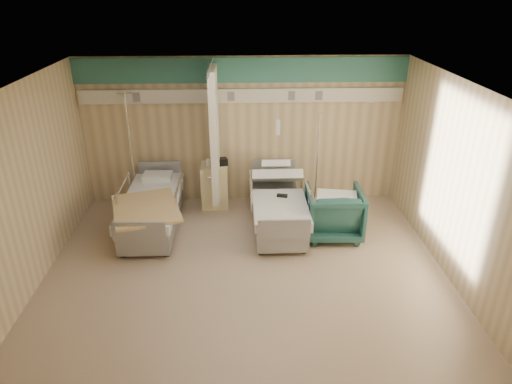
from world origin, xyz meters
TOP-DOWN VIEW (x-y plane):
  - ground at (0.00, 0.00)m, footprint 6.00×5.00m
  - room_walls at (-0.03, 0.25)m, footprint 6.04×5.04m
  - bed_right at (0.60, 1.30)m, footprint 1.00×2.16m
  - bed_left at (-1.60, 1.30)m, footprint 1.00×2.16m
  - bedside_cabinet at (-0.55, 2.20)m, footprint 0.50×0.48m
  - visitor_armchair at (1.52, 0.99)m, footprint 0.94×0.97m
  - waffle_blanket at (1.54, 0.95)m, footprint 0.75×0.69m
  - iv_stand_right at (1.38, 2.12)m, footprint 0.33×0.33m
  - iv_stand_left at (-2.08, 2.28)m, footprint 0.40×0.40m
  - call_remote at (0.66, 1.23)m, footprint 0.20×0.12m
  - tan_blanket at (-1.60, 0.84)m, footprint 1.33×1.50m
  - toiletry_bag at (-0.42, 2.19)m, footprint 0.27×0.21m
  - white_cup at (-0.65, 2.18)m, footprint 0.10×0.10m

SIDE VIEW (x-z plane):
  - ground at x=0.00m, z-range 0.00..0.00m
  - bed_right at x=0.60m, z-range 0.00..0.63m
  - bed_left at x=-1.60m, z-range 0.00..0.63m
  - iv_stand_right at x=1.38m, z-range -0.55..1.31m
  - bedside_cabinet at x=-0.55m, z-range 0.00..0.85m
  - visitor_armchair at x=1.52m, z-range 0.00..0.85m
  - iv_stand_left at x=-2.08m, z-range -0.66..1.57m
  - call_remote at x=0.66m, z-range 0.63..0.67m
  - tan_blanket at x=-1.60m, z-range 0.63..0.67m
  - waffle_blanket at x=1.54m, z-range 0.85..0.93m
  - white_cup at x=-0.65m, z-range 0.85..0.98m
  - toiletry_bag at x=-0.42m, z-range 0.85..0.98m
  - room_walls at x=-0.03m, z-range 0.45..3.27m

